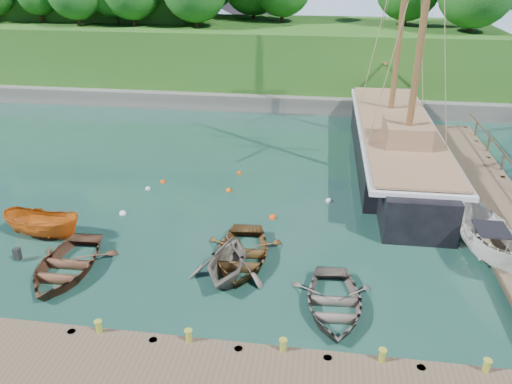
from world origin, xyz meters
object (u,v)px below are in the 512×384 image
cabin_boat_white (485,258)px  rowboat_0 (66,272)px  rowboat_1 (228,277)px  schooner (395,147)px  rowboat_3 (333,310)px  rowboat_2 (241,261)px  motorboat_orange (46,237)px

cabin_boat_white → rowboat_0: bearing=-179.1°
rowboat_1 → schooner: bearing=62.7°
rowboat_3 → schooner: schooner is taller
cabin_boat_white → schooner: size_ratio=0.20×
rowboat_0 → rowboat_2: 7.17m
cabin_boat_white → schooner: schooner is taller
rowboat_2 → motorboat_orange: motorboat_orange is taller
rowboat_3 → motorboat_orange: bearing=162.1°
rowboat_1 → motorboat_orange: rowboat_1 is taller
rowboat_2 → schooner: 14.29m
motorboat_orange → cabin_boat_white: cabin_boat_white is taller
rowboat_2 → schooner: schooner is taller
rowboat_1 → motorboat_orange: size_ratio=0.93×
rowboat_0 → rowboat_3: (10.78, -0.85, 0.00)m
rowboat_0 → schooner: schooner is taller
schooner → rowboat_2: bearing=-122.4°
rowboat_0 → rowboat_1: (6.58, 0.62, 0.00)m
motorboat_orange → cabin_boat_white: bearing=-80.3°
rowboat_0 → rowboat_3: rowboat_0 is taller
rowboat_0 → motorboat_orange: 3.42m
rowboat_2 → schooner: (7.49, 12.12, 1.04)m
rowboat_1 → rowboat_3: 4.44m
rowboat_0 → rowboat_3: size_ratio=1.08×
schooner → motorboat_orange: bearing=-146.4°
rowboat_1 → cabin_boat_white: bearing=18.4°
rowboat_0 → cabin_boat_white: bearing=10.0°
rowboat_1 → rowboat_2: (0.35, 1.21, 0.00)m
rowboat_3 → motorboat_orange: (-13.08, 3.37, 0.00)m
rowboat_3 → cabin_boat_white: cabin_boat_white is taller
rowboat_0 → motorboat_orange: size_ratio=1.21×
rowboat_1 → cabin_boat_white: 11.01m
cabin_boat_white → schooner: (-2.78, 10.43, 1.04)m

